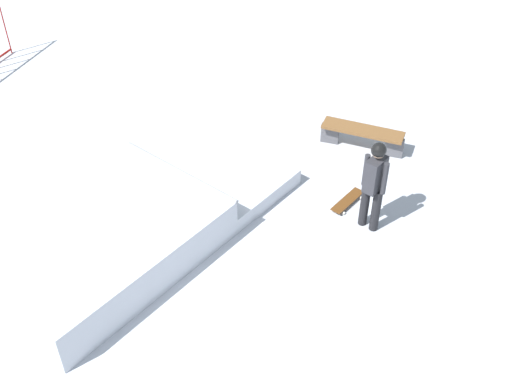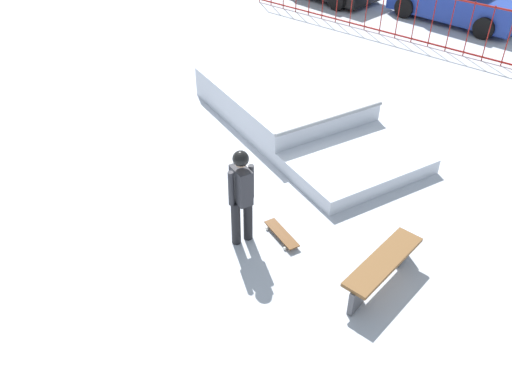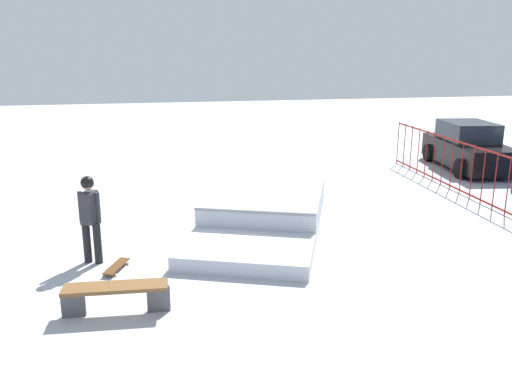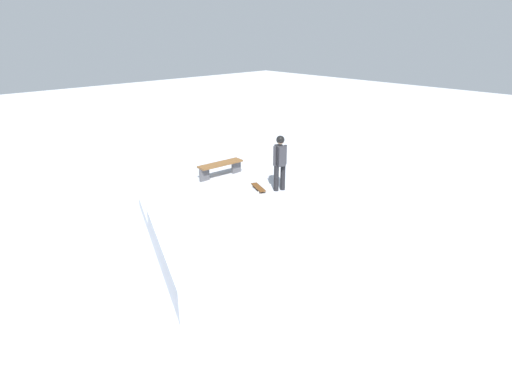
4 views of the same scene
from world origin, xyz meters
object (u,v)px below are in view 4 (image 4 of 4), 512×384
at_px(skate_ramp, 215,238).
at_px(skater, 280,159).
at_px(park_bench, 221,166).
at_px(skateboard, 258,187).

distance_m(skate_ramp, skater, 4.15).
xyz_separation_m(skate_ramp, skater, (1.62, -3.75, 0.69)).
bearing_deg(park_bench, skater, -166.52).
xyz_separation_m(skate_ramp, park_bench, (3.85, -3.22, 0.04)).
bearing_deg(skate_ramp, park_bench, -18.42).
bearing_deg(skater, skateboard, -114.50).
height_order(skater, park_bench, skater).
height_order(skate_ramp, skateboard, skate_ramp).
bearing_deg(skateboard, park_bench, -155.37).
distance_m(skater, park_bench, 2.38).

